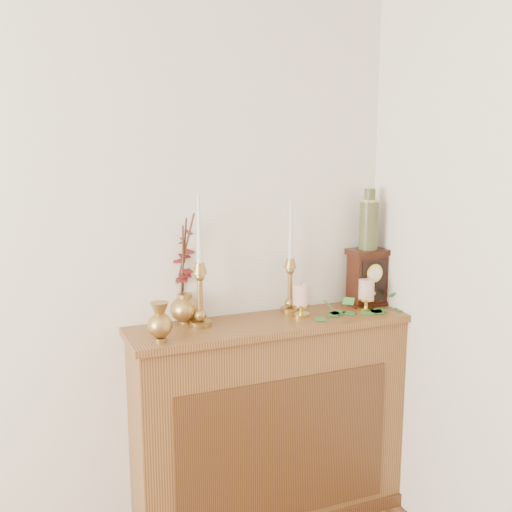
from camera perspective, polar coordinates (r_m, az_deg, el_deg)
name	(u,v)px	position (r m, az deg, el deg)	size (l,w,h in m)	color
console_shelf	(271,427)	(2.76, 1.43, -16.01)	(1.24, 0.34, 0.93)	brown
candlestick_left	(200,284)	(2.46, -5.37, -2.67)	(0.09, 0.09, 0.55)	#B38747
candlestick_center	(290,277)	(2.66, 3.27, -1.97)	(0.08, 0.08, 0.50)	#B38747
bud_vase	(160,323)	(2.31, -9.13, -6.28)	(0.10, 0.10, 0.16)	#B38747
ginger_jar	(184,272)	(2.54, -6.90, -1.55)	(0.19, 0.20, 0.47)	#B38747
pillar_candle_left	(301,298)	(2.62, 4.32, -4.05)	(0.08, 0.08, 0.15)	gold
pillar_candle_right	(366,293)	(2.76, 10.46, -3.47)	(0.08, 0.08, 0.15)	gold
ivy_garland	(369,308)	(2.77, 10.74, -4.84)	(0.45, 0.19, 0.09)	#2D762D
mantel_clock	(367,278)	(2.83, 10.54, -2.05)	(0.18, 0.13, 0.26)	black
ceramic_vase	(369,222)	(2.79, 10.70, 3.18)	(0.09, 0.09, 0.28)	#1A3526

